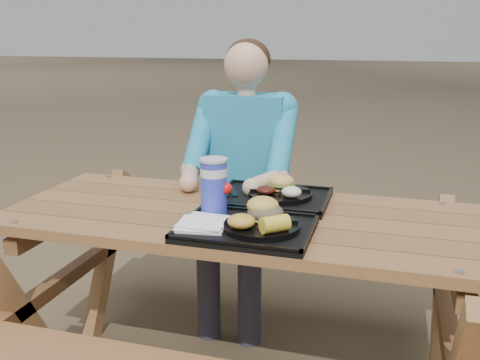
# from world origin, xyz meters

# --- Properties ---
(picnic_table) EXTENTS (1.80, 1.49, 0.75)m
(picnic_table) POSITION_xyz_m (0.00, 0.00, 0.38)
(picnic_table) COLOR #999999
(picnic_table) RESTS_ON ground
(tray_near) EXTENTS (0.45, 0.35, 0.02)m
(tray_near) POSITION_xyz_m (0.08, -0.19, 0.76)
(tray_near) COLOR black
(tray_near) RESTS_ON picnic_table
(tray_far) EXTENTS (0.45, 0.35, 0.02)m
(tray_far) POSITION_xyz_m (0.09, 0.18, 0.76)
(tray_far) COLOR black
(tray_far) RESTS_ON picnic_table
(plate_near) EXTENTS (0.26, 0.26, 0.02)m
(plate_near) POSITION_xyz_m (0.13, -0.20, 0.78)
(plate_near) COLOR black
(plate_near) RESTS_ON tray_near
(plate_far) EXTENTS (0.26, 0.26, 0.02)m
(plate_far) POSITION_xyz_m (0.12, 0.19, 0.78)
(plate_far) COLOR black
(plate_far) RESTS_ON tray_far
(napkin_stack) EXTENTS (0.19, 0.19, 0.02)m
(napkin_stack) POSITION_xyz_m (-0.07, -0.23, 0.78)
(napkin_stack) COLOR white
(napkin_stack) RESTS_ON tray_near
(soda_cup) EXTENTS (0.10, 0.10, 0.20)m
(soda_cup) POSITION_xyz_m (-0.08, -0.08, 0.87)
(soda_cup) COLOR #1827BB
(soda_cup) RESTS_ON tray_near
(condiment_bbq) EXTENTS (0.05, 0.05, 0.03)m
(condiment_bbq) POSITION_xyz_m (0.09, -0.06, 0.79)
(condiment_bbq) COLOR black
(condiment_bbq) RESTS_ON tray_near
(condiment_mustard) EXTENTS (0.04, 0.04, 0.03)m
(condiment_mustard) POSITION_xyz_m (0.14, -0.06, 0.78)
(condiment_mustard) COLOR yellow
(condiment_mustard) RESTS_ON tray_near
(sandwich) EXTENTS (0.12, 0.12, 0.12)m
(sandwich) POSITION_xyz_m (0.14, -0.16, 0.85)
(sandwich) COLOR gold
(sandwich) RESTS_ON plate_near
(mac_cheese) EXTENTS (0.09, 0.09, 0.05)m
(mac_cheese) POSITION_xyz_m (0.08, -0.26, 0.81)
(mac_cheese) COLOR gold
(mac_cheese) RESTS_ON plate_near
(corn_cob) EXTENTS (0.13, 0.13, 0.05)m
(corn_cob) POSITION_xyz_m (0.19, -0.27, 0.82)
(corn_cob) COLOR yellow
(corn_cob) RESTS_ON plate_near
(cutlery_far) EXTENTS (0.08, 0.14, 0.01)m
(cutlery_far) POSITION_xyz_m (-0.09, 0.20, 0.77)
(cutlery_far) COLOR black
(cutlery_far) RESTS_ON tray_far
(burger) EXTENTS (0.11, 0.11, 0.10)m
(burger) POSITION_xyz_m (0.11, 0.23, 0.84)
(burger) COLOR #F6B256
(burger) RESTS_ON plate_far
(baked_beans) EXTENTS (0.08, 0.08, 0.03)m
(baked_beans) POSITION_xyz_m (0.07, 0.14, 0.81)
(baked_beans) COLOR #43150D
(baked_beans) RESTS_ON plate_far
(potato_salad) EXTENTS (0.08, 0.08, 0.04)m
(potato_salad) POSITION_xyz_m (0.17, 0.13, 0.81)
(potato_salad) COLOR white
(potato_salad) RESTS_ON plate_far
(diner) EXTENTS (0.48, 0.84, 1.28)m
(diner) POSITION_xyz_m (-0.15, 0.62, 0.64)
(diner) COLOR #1CC8C0
(diner) RESTS_ON ground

